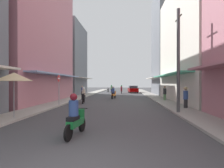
% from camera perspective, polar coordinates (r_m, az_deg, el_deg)
% --- Properties ---
extents(ground_plane, '(112.99, 112.99, 0.00)m').
position_cam_1_polar(ground_plane, '(25.24, 1.65, -4.17)').
color(ground_plane, '#424244').
extents(sidewalk_left, '(1.87, 59.36, 0.12)m').
position_cam_1_polar(sidewalk_left, '(26.01, -9.88, -3.91)').
color(sidewalk_left, '#ADA89E').
rests_on(sidewalk_left, ground).
extents(sidewalk_right, '(1.87, 59.36, 0.12)m').
position_cam_1_polar(sidewalk_right, '(25.52, 13.41, -3.99)').
color(sidewalk_right, '#9E9991').
rests_on(sidewalk_right, ground).
extents(building_left_mid, '(7.05, 12.61, 13.98)m').
position_cam_1_polar(building_left_mid, '(21.25, -25.64, 13.95)').
color(building_left_mid, '#B7727F').
rests_on(building_left_mid, ground).
extents(building_left_far, '(7.05, 8.44, 11.71)m').
position_cam_1_polar(building_left_far, '(31.41, -14.96, 7.38)').
color(building_left_far, slate).
rests_on(building_left_far, ground).
extents(building_right_mid, '(7.05, 13.41, 12.37)m').
position_cam_1_polar(building_right_mid, '(21.10, 26.94, 11.80)').
color(building_right_mid, silver).
rests_on(building_right_mid, ground).
extents(building_right_far, '(7.05, 8.57, 16.96)m').
position_cam_1_polar(building_right_far, '(32.16, 18.98, 11.94)').
color(building_right_far, slate).
rests_on(building_right_far, ground).
extents(motorbike_orange, '(0.62, 1.79, 1.58)m').
position_cam_1_polar(motorbike_orange, '(22.20, 0.52, -2.95)').
color(motorbike_orange, black).
rests_on(motorbike_orange, ground).
extents(motorbike_maroon, '(0.55, 1.81, 1.58)m').
position_cam_1_polar(motorbike_maroon, '(33.49, 3.03, -1.88)').
color(motorbike_maroon, black).
rests_on(motorbike_maroon, ground).
extents(motorbike_black, '(0.55, 1.80, 1.58)m').
position_cam_1_polar(motorbike_black, '(17.56, -9.11, -3.80)').
color(motorbike_black, black).
rests_on(motorbike_black, ground).
extents(motorbike_silver, '(0.55, 1.81, 0.96)m').
position_cam_1_polar(motorbike_silver, '(39.75, -1.24, -1.84)').
color(motorbike_silver, black).
rests_on(motorbike_silver, ground).
extents(motorbike_green, '(0.55, 1.81, 1.58)m').
position_cam_1_polar(motorbike_green, '(6.76, -11.58, -10.29)').
color(motorbike_green, black).
rests_on(motorbike_green, ground).
extents(motorbike_blue, '(0.55, 1.81, 1.58)m').
position_cam_1_polar(motorbike_blue, '(35.85, -0.18, -1.74)').
color(motorbike_blue, black).
rests_on(motorbike_blue, ground).
extents(parked_car, '(2.08, 4.23, 1.45)m').
position_cam_1_polar(parked_car, '(36.25, 6.70, -1.66)').
color(parked_car, '#8C0000').
rests_on(parked_car, ground).
extents(pedestrian_far, '(0.34, 0.34, 1.64)m').
position_cam_1_polar(pedestrian_far, '(20.10, 16.54, -2.96)').
color(pedestrian_far, '#598C59').
rests_on(pedestrian_far, ground).
extents(pedestrian_midway, '(0.34, 0.34, 1.56)m').
position_cam_1_polar(pedestrian_midway, '(27.34, -9.51, -2.20)').
color(pedestrian_midway, '#262628').
rests_on(pedestrian_midway, ground).
extents(pedestrian_crossing, '(0.44, 0.44, 1.70)m').
position_cam_1_polar(pedestrian_crossing, '(14.28, 22.52, -3.71)').
color(pedestrian_crossing, '#262628').
rests_on(pedestrian_crossing, ground).
extents(vendor_umbrella, '(1.86, 1.86, 2.51)m').
position_cam_1_polar(vendor_umbrella, '(10.76, -28.89, 2.04)').
color(vendor_umbrella, '#99999E').
rests_on(vendor_umbrella, ground).
extents(utility_pole, '(0.20, 1.20, 6.64)m').
position_cam_1_polar(utility_pole, '(12.05, 20.46, 7.17)').
color(utility_pole, '#4C4C4F').
rests_on(utility_pole, ground).
extents(street_sign_no_entry, '(0.07, 0.60, 2.65)m').
position_cam_1_polar(street_sign_no_entry, '(15.66, -16.62, -0.58)').
color(street_sign_no_entry, gray).
rests_on(street_sign_no_entry, ground).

